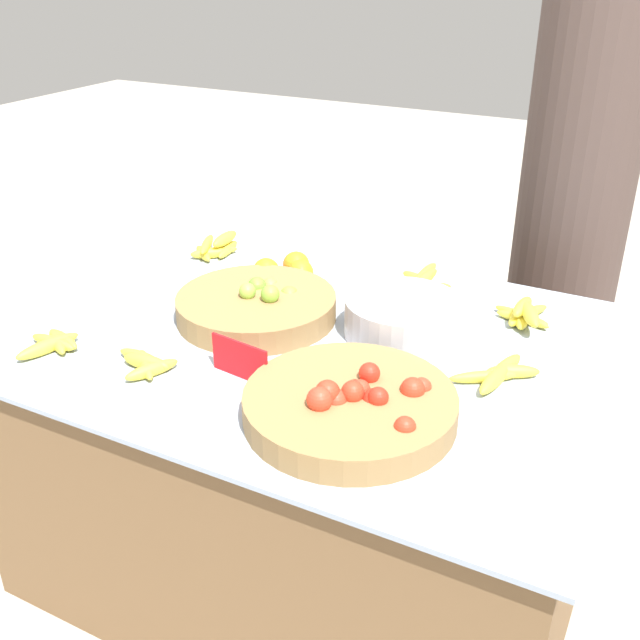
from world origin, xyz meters
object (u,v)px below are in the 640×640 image
Objects in this scene: metal_bowl at (402,317)px; vendor_person at (570,227)px; lime_bowl at (257,306)px; price_sign at (240,360)px; tomato_basket at (351,406)px.

vendor_person is (0.24, 0.82, 0.01)m from metal_bowl.
lime_bowl is 1.44× the size of metal_bowl.
lime_bowl is at bearing 122.26° from price_sign.
tomato_basket is 1.22m from vendor_person.
metal_bowl is 0.18× the size of vendor_person.
tomato_basket is 0.39m from metal_bowl.
metal_bowl reaches higher than price_sign.
vendor_person reaches higher than price_sign.
lime_bowl reaches higher than metal_bowl.
lime_bowl is 0.29m from price_sign.
metal_bowl is (0.36, 0.08, 0.01)m from lime_bowl.
vendor_person is at bearing 75.60° from price_sign.
tomato_basket is at bearing -36.32° from lime_bowl.
price_sign is at bearing -112.03° from vendor_person.
metal_bowl is 0.86m from vendor_person.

